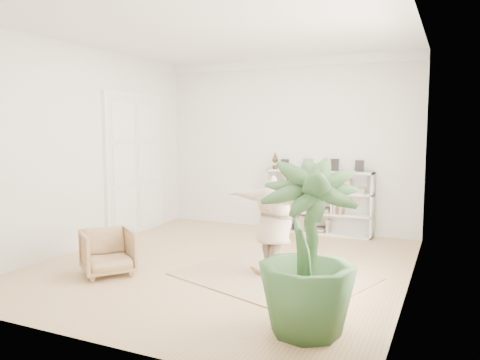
% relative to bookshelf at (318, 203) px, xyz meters
% --- Properties ---
extents(floor, '(6.00, 6.00, 0.00)m').
position_rel_bookshelf_xyz_m(floor, '(-0.74, -2.82, -0.64)').
color(floor, tan).
rests_on(floor, ground).
extents(room_shell, '(6.00, 6.00, 6.00)m').
position_rel_bookshelf_xyz_m(room_shell, '(-0.74, 0.12, 2.87)').
color(room_shell, silver).
rests_on(room_shell, floor).
extents(doors, '(0.09, 1.78, 2.92)m').
position_rel_bookshelf_xyz_m(doors, '(-3.45, -1.52, 0.76)').
color(doors, white).
rests_on(doors, floor).
extents(bookshelf, '(2.20, 0.35, 1.64)m').
position_rel_bookshelf_xyz_m(bookshelf, '(0.00, 0.00, 0.00)').
color(bookshelf, silver).
rests_on(bookshelf, floor).
extents(armchair, '(1.01, 1.01, 0.67)m').
position_rel_bookshelf_xyz_m(armchair, '(-2.09, -3.98, -0.30)').
color(armchair, tan).
rests_on(armchair, floor).
extents(rug, '(3.00, 2.69, 0.02)m').
position_rel_bookshelf_xyz_m(rug, '(0.19, -3.08, -0.63)').
color(rug, tan).
rests_on(rug, floor).
extents(rocker_board, '(0.54, 0.42, 0.10)m').
position_rel_bookshelf_xyz_m(rocker_board, '(0.19, -3.08, -0.57)').
color(rocker_board, '#9B693E').
rests_on(rocker_board, rug).
extents(person, '(1.77, 0.98, 1.39)m').
position_rel_bookshelf_xyz_m(person, '(0.19, -3.08, 0.18)').
color(person, tan).
rests_on(person, rocker_board).
extents(houseplant, '(1.29, 1.29, 1.83)m').
position_rel_bookshelf_xyz_m(houseplant, '(1.16, -4.69, 0.28)').
color(houseplant, '#31562B').
rests_on(houseplant, floor).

